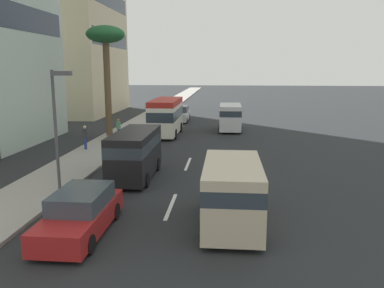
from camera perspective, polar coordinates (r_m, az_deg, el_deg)
ground_plane at (r=34.36m, az=1.14°, el=1.35°), size 198.00×198.00×0.00m
sidewalk_right at (r=35.44m, az=-9.79°, el=1.61°), size 162.00×3.33×0.15m
lane_stripe_mid at (r=16.87m, az=-3.14°, el=-9.13°), size 3.20×0.16×0.01m
lane_stripe_far at (r=24.02m, az=-0.60°, el=-2.93°), size 3.20×0.16×0.01m
minibus_lead at (r=34.16m, az=-3.86°, el=4.20°), size 6.61×2.35×3.16m
van_second at (r=14.51m, az=5.95°, el=-6.83°), size 4.68×2.22×2.43m
car_third at (r=43.15m, az=-1.78°, el=4.44°), size 4.75×1.93×1.72m
car_fourth at (r=14.59m, az=-16.08°, el=-9.78°), size 4.72×1.90×1.57m
van_fifth at (r=36.65m, az=5.66°, el=4.13°), size 4.65×2.10×2.46m
van_sixth at (r=20.94m, az=-8.36°, el=-1.09°), size 5.38×2.05×2.54m
pedestrian_near_lamp at (r=32.22m, az=-10.77°, el=2.38°), size 0.37×0.39×1.64m
pedestrian_mid_block at (r=28.48m, az=-15.46°, el=1.12°), size 0.30×0.35×1.70m
palm_tree at (r=33.70m, az=-12.59°, el=14.42°), size 3.16×3.16×9.12m
street_lamp at (r=18.67m, az=-19.20°, el=3.94°), size 0.24×0.97×5.62m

